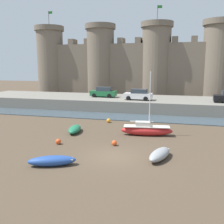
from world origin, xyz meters
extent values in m
plane|color=#4C3D2D|center=(0.00, 0.00, 0.00)|extent=(160.00, 160.00, 0.00)
cube|color=#3D4C56|center=(0.00, 14.76, 0.05)|extent=(80.00, 4.50, 0.10)
cube|color=slate|center=(0.00, 22.01, 0.86)|extent=(56.96, 10.00, 1.71)
cube|color=#706354|center=(0.00, 33.73, 5.44)|extent=(44.96, 2.80, 10.88)
cylinder|color=#706354|center=(-22.48, 33.73, 6.89)|extent=(5.47, 5.47, 13.79)
cylinder|color=#675B4D|center=(-22.48, 33.73, 14.29)|extent=(6.13, 6.13, 1.00)
cylinder|color=#4C4742|center=(-22.48, 33.73, 16.29)|extent=(0.10, 0.10, 3.00)
cube|color=#19591E|center=(-22.03, 33.73, 17.49)|extent=(0.80, 0.04, 0.50)
cylinder|color=#706354|center=(-11.24, 33.73, 6.89)|extent=(5.47, 5.47, 13.79)
cylinder|color=#675B4D|center=(-11.24, 33.73, 14.29)|extent=(6.13, 6.13, 1.00)
cylinder|color=#706354|center=(0.00, 33.73, 6.89)|extent=(5.47, 5.47, 13.79)
cylinder|color=#675B4D|center=(0.00, 33.73, 14.29)|extent=(6.13, 6.13, 1.00)
cylinder|color=#4C4742|center=(0.00, 33.73, 16.29)|extent=(0.10, 0.10, 3.00)
cube|color=#19591E|center=(0.45, 33.73, 17.49)|extent=(0.80, 0.04, 0.50)
cylinder|color=#706354|center=(11.24, 33.73, 6.89)|extent=(5.47, 5.47, 13.79)
cylinder|color=#675B4D|center=(11.24, 33.73, 14.29)|extent=(6.13, 6.13, 1.00)
cube|color=#6A5E4F|center=(-17.23, 33.73, 11.43)|extent=(1.10, 2.52, 1.10)
cube|color=#6A5E4F|center=(-13.79, 33.73, 11.43)|extent=(1.10, 2.52, 1.10)
cube|color=#6A5E4F|center=(-6.89, 33.73, 11.43)|extent=(1.10, 2.52, 1.10)
cube|color=#6A5E4F|center=(-3.45, 33.73, 11.43)|extent=(1.10, 2.52, 1.10)
cube|color=#6A5E4F|center=(3.45, 33.73, 11.43)|extent=(1.10, 2.52, 1.10)
cube|color=#6A5E4F|center=(6.89, 33.73, 11.43)|extent=(1.10, 2.52, 1.10)
ellipsoid|color=gray|center=(3.48, 0.32, 0.37)|extent=(1.89, 3.26, 0.74)
ellipsoid|color=silver|center=(3.48, 0.32, 0.43)|extent=(1.51, 2.66, 0.40)
cube|color=beige|center=(3.42, 0.10, 0.47)|extent=(0.92, 0.45, 0.06)
cube|color=beige|center=(3.82, 1.48, 0.45)|extent=(0.64, 0.43, 0.08)
ellipsoid|color=red|center=(1.72, 6.69, 0.47)|extent=(5.19, 1.88, 0.94)
cube|color=silver|center=(1.72, 6.69, 0.90)|extent=(4.56, 1.62, 0.08)
cube|color=silver|center=(1.34, 6.64, 1.16)|extent=(1.51, 0.97, 0.44)
cylinder|color=silver|center=(1.97, 6.72, 3.60)|extent=(0.10, 0.10, 5.33)
cylinder|color=silver|center=(1.21, 6.62, 1.39)|extent=(2.27, 0.38, 0.08)
ellipsoid|color=#234793|center=(-3.62, -2.82, 0.35)|extent=(3.41, 2.16, 0.71)
ellipsoid|color=blue|center=(-3.62, -2.82, 0.41)|extent=(2.78, 1.73, 0.39)
cube|color=beige|center=(-3.85, -2.91, 0.45)|extent=(0.50, 0.86, 0.06)
cube|color=beige|center=(-2.44, -2.34, 0.43)|extent=(0.47, 0.61, 0.08)
ellipsoid|color=#1E6B47|center=(-5.57, 5.94, 0.35)|extent=(1.63, 3.17, 0.69)
ellipsoid|color=#339266|center=(-5.57, 5.94, 0.41)|extent=(1.29, 2.59, 0.38)
cube|color=beige|center=(-5.53, 5.71, 0.45)|extent=(0.98, 0.36, 0.06)
cube|color=beige|center=(-5.77, 7.10, 0.43)|extent=(0.66, 0.38, 0.08)
sphere|color=#E04C1E|center=(-0.56, 2.68, 0.23)|extent=(0.46, 0.46, 0.46)
sphere|color=orange|center=(-3.40, 11.25, 0.25)|extent=(0.50, 0.50, 0.50)
sphere|color=#E04C1E|center=(-5.41, 1.83, 0.24)|extent=(0.48, 0.48, 0.48)
cube|color=silver|center=(-1.21, 19.80, 2.31)|extent=(4.17, 1.86, 0.80)
cube|color=#2D3842|center=(-1.06, 19.79, 3.01)|extent=(2.31, 1.59, 0.64)
cylinder|color=black|center=(-2.52, 19.00, 2.03)|extent=(0.65, 0.21, 0.64)
cylinder|color=black|center=(-2.45, 20.70, 2.03)|extent=(0.65, 0.21, 0.64)
cylinder|color=black|center=(0.02, 18.89, 2.03)|extent=(0.65, 0.21, 0.64)
cylinder|color=black|center=(0.09, 20.59, 2.03)|extent=(0.65, 0.21, 0.64)
cylinder|color=black|center=(10.04, 19.34, 2.03)|extent=(0.65, 0.21, 0.64)
cylinder|color=black|center=(10.11, 21.04, 2.03)|extent=(0.65, 0.21, 0.64)
cube|color=#1E6638|center=(-7.17, 21.84, 2.31)|extent=(4.17, 1.86, 0.80)
cube|color=#2D3842|center=(-7.02, 21.83, 3.01)|extent=(2.31, 1.59, 0.64)
cylinder|color=black|center=(-8.47, 21.04, 2.03)|extent=(0.65, 0.21, 0.64)
cylinder|color=black|center=(-8.40, 22.74, 2.03)|extent=(0.65, 0.21, 0.64)
cylinder|color=black|center=(-5.93, 20.94, 2.03)|extent=(0.65, 0.21, 0.64)
cylinder|color=black|center=(-5.86, 22.64, 2.03)|extent=(0.65, 0.21, 0.64)
camera|label=1|loc=(4.70, -18.39, 6.92)|focal=42.00mm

